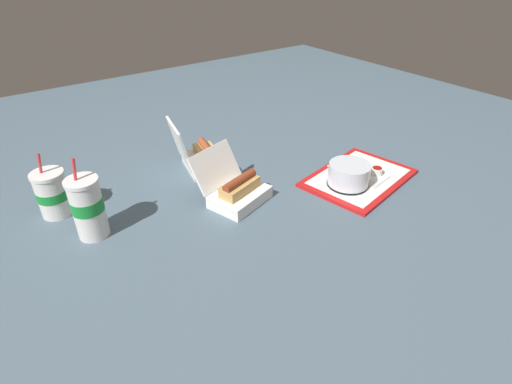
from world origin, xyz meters
The scene contains 10 objects.
ground_plane centered at (0.00, 0.00, 0.00)m, with size 3.20×3.20×0.00m, color #4C6070.
food_tray centered at (-0.34, 0.08, 0.01)m, with size 0.41×0.33×0.01m.
cake_container centered at (-0.27, 0.10, 0.05)m, with size 0.14×0.14×0.08m.
ketchup_cup centered at (-0.40, 0.11, 0.03)m, with size 0.04×0.04×0.02m.
napkin_stack centered at (-0.35, 0.02, 0.02)m, with size 0.10×0.10×0.00m, color white.
plastic_fork centered at (-0.37, 0.15, 0.02)m, with size 0.11×0.01×0.01m, color white.
clamshell_hotdog_corner centered at (0.04, -0.30, 0.04)m, with size 0.22×0.21×0.18m.
clamshell_hotdog_left centered at (0.07, -0.06, 0.04)m, with size 0.22×0.24×0.15m.
soda_cup_right centered at (0.54, -0.32, 0.07)m, with size 0.09×0.09×0.20m.
soda_cup_center centered at (0.48, -0.15, 0.09)m, with size 0.09×0.09×0.24m.
Camera 1 is at (0.64, 0.83, 0.70)m, focal length 28.00 mm.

